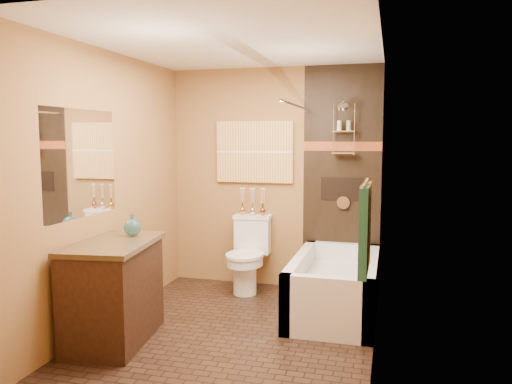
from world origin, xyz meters
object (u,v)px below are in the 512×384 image
(sunset_painting, at_px, (254,152))
(vanity, at_px, (114,291))
(bathtub, at_px, (335,290))
(toilet, at_px, (248,254))

(sunset_painting, distance_m, vanity, 2.32)
(bathtub, bearing_deg, sunset_painting, 144.57)
(toilet, distance_m, vanity, 1.78)
(vanity, bearing_deg, sunset_painting, 62.15)
(sunset_painting, xyz_separation_m, bathtub, (1.02, -0.73, -1.33))
(bathtub, distance_m, toilet, 1.13)
(bathtub, relative_size, vanity, 1.45)
(sunset_painting, relative_size, bathtub, 0.60)
(sunset_painting, xyz_separation_m, toilet, (-0.00, -0.27, -1.13))
(sunset_painting, distance_m, toilet, 1.16)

